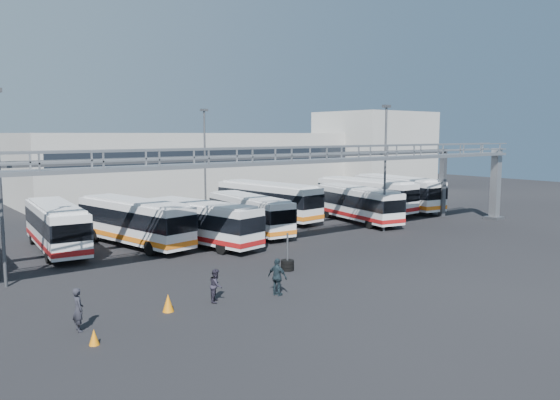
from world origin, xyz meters
TOP-DOWN VIEW (x-y plane):
  - ground at (0.00, 0.00)m, footprint 140.00×140.00m
  - gantry at (0.00, 5.87)m, footprint 51.40×5.15m
  - warehouse at (12.00, 38.00)m, footprint 42.00×14.00m
  - building_right at (38.00, 32.00)m, footprint 14.00×12.00m
  - light_pole_mid at (12.00, 7.00)m, footprint 0.70×0.35m
  - light_pole_back at (4.00, 22.00)m, footprint 0.70×0.35m
  - bus_2 at (-11.37, 15.40)m, footprint 3.53×10.84m
  - bus_3 at (-6.50, 13.82)m, footprint 4.44×11.23m
  - bus_4 at (-2.66, 11.14)m, footprint 4.38×10.60m
  - bus_5 at (2.78, 12.92)m, footprint 3.26×10.22m
  - bus_6 at (7.80, 17.25)m, footprint 3.84×11.67m
  - bus_7 at (13.57, 11.56)m, footprint 4.27×10.69m
  - bus_8 at (18.65, 15.33)m, footprint 3.13×11.27m
  - bus_9 at (22.72, 14.67)m, footprint 4.41×11.73m
  - pedestrian_a at (-15.05, -0.83)m, footprint 0.45×0.66m
  - pedestrian_b at (-8.63, -0.87)m, footprint 0.95×0.97m
  - pedestrian_d at (-5.73, -1.86)m, footprint 0.75×1.17m
  - cone_left at (-15.07, -2.67)m, footprint 0.44×0.44m
  - cone_right at (-11.10, -0.81)m, footprint 0.65×0.65m
  - tire_stack at (-2.26, 1.72)m, footprint 0.77×0.77m

SIDE VIEW (x-z plane):
  - ground at x=0.00m, z-range 0.00..0.00m
  - cone_left at x=-15.07m, z-range 0.00..0.62m
  - tire_stack at x=-2.26m, z-range -0.73..1.48m
  - cone_right at x=-11.10m, z-range 0.00..0.80m
  - pedestrian_b at x=-8.63m, z-range 0.00..1.58m
  - pedestrian_a at x=-15.05m, z-range 0.00..1.79m
  - pedestrian_d at x=-5.73m, z-range 0.00..1.86m
  - bus_5 at x=2.78m, z-range 0.16..3.21m
  - bus_4 at x=-2.66m, z-range 0.17..3.30m
  - bus_7 at x=13.57m, z-range 0.17..3.34m
  - bus_2 at x=-11.37m, z-range 0.17..3.41m
  - bus_3 at x=-6.50m, z-range 0.18..3.50m
  - bus_8 at x=18.65m, z-range 0.18..3.57m
  - bus_6 at x=7.80m, z-range 0.19..3.66m
  - bus_9 at x=22.72m, z-range 0.19..3.67m
  - warehouse at x=12.00m, z-range 0.00..8.00m
  - building_right at x=38.00m, z-range 0.00..11.00m
  - gantry at x=0.00m, z-range 1.96..9.06m
  - light_pole_mid at x=12.00m, z-range 0.62..10.83m
  - light_pole_back at x=4.00m, z-range 0.62..10.83m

